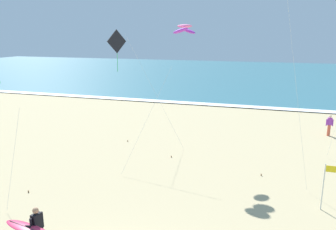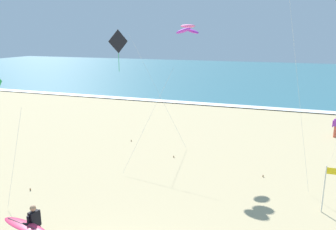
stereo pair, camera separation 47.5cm
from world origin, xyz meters
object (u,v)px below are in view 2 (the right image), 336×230
surfer_lead (30,225)px  bystander_purple_top (336,127)px  kite_arc_rose_low (188,29)px  kite_diamond_charcoal_close (120,47)px  lifeguard_flag (326,185)px

surfer_lead → bystander_purple_top: (11.58, 18.11, -0.23)m
kite_arc_rose_low → kite_diamond_charcoal_close: kite_arc_rose_low is taller
kite_diamond_charcoal_close → bystander_purple_top: size_ratio=4.78×
kite_arc_rose_low → lifeguard_flag: 11.53m
kite_diamond_charcoal_close → lifeguard_flag: bearing=-4.2°
bystander_purple_top → lifeguard_flag: (-1.83, -11.85, 0.45)m
kite_arc_rose_low → bystander_purple_top: 13.28m
kite_arc_rose_low → lifeguard_flag: kite_arc_rose_low is taller
lifeguard_flag → surfer_lead: bearing=-147.3°
kite_diamond_charcoal_close → bystander_purple_top: bearing=43.9°
bystander_purple_top → lifeguard_flag: bearing=-98.8°
surfer_lead → kite_diamond_charcoal_close: 9.01m
kite_diamond_charcoal_close → lifeguard_flag: kite_diamond_charcoal_close is taller
surfer_lead → lifeguard_flag: 11.59m
kite_arc_rose_low → kite_diamond_charcoal_close: bearing=-111.8°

